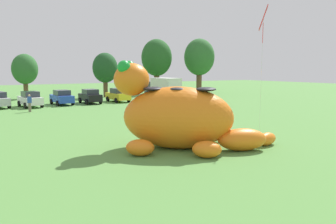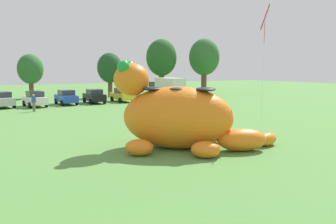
{
  "view_description": "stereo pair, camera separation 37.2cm",
  "coord_description": "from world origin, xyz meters",
  "px_view_note": "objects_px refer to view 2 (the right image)",
  "views": [
    {
      "loc": [
        -10.2,
        -15.0,
        4.12
      ],
      "look_at": [
        -1.23,
        0.29,
        1.8
      ],
      "focal_mm": 35.08,
      "sensor_mm": 36.0,
      "label": 1
    },
    {
      "loc": [
        -9.87,
        -15.19,
        4.12
      ],
      "look_at": [
        -1.23,
        0.29,
        1.8
      ],
      "focal_mm": 35.08,
      "sensor_mm": 36.0,
      "label": 2
    }
  ],
  "objects_px": {
    "car_yellow": "(122,95)",
    "spectator_mid_field": "(179,96)",
    "car_silver": "(2,100)",
    "tethered_flying_kite": "(265,20)",
    "car_black": "(94,96)",
    "car_white": "(35,99)",
    "spectator_near_inflatable": "(34,103)",
    "giant_inflatable_creature": "(178,117)",
    "car_blue": "(66,97)",
    "box_truck": "(167,88)"
  },
  "relations": [
    {
      "from": "car_black",
      "to": "spectator_mid_field",
      "type": "relative_size",
      "value": 2.42
    },
    {
      "from": "giant_inflatable_creature",
      "to": "tethered_flying_kite",
      "type": "bearing_deg",
      "value": 5.24
    },
    {
      "from": "tethered_flying_kite",
      "to": "spectator_near_inflatable",
      "type": "bearing_deg",
      "value": 120.2
    },
    {
      "from": "spectator_near_inflatable",
      "to": "spectator_mid_field",
      "type": "xyz_separation_m",
      "value": [
        16.6,
        -0.01,
        0.0
      ]
    },
    {
      "from": "giant_inflatable_creature",
      "to": "box_truck",
      "type": "distance_m",
      "value": 27.99
    },
    {
      "from": "car_silver",
      "to": "spectator_near_inflatable",
      "type": "distance_m",
      "value": 5.86
    },
    {
      "from": "car_blue",
      "to": "giant_inflatable_creature",
      "type": "bearing_deg",
      "value": -89.07
    },
    {
      "from": "spectator_mid_field",
      "to": "car_blue",
      "type": "bearing_deg",
      "value": 157.66
    },
    {
      "from": "spectator_near_inflatable",
      "to": "tethered_flying_kite",
      "type": "height_order",
      "value": "tethered_flying_kite"
    },
    {
      "from": "car_black",
      "to": "spectator_mid_field",
      "type": "distance_m",
      "value": 10.37
    },
    {
      "from": "car_silver",
      "to": "car_white",
      "type": "distance_m",
      "value": 3.33
    },
    {
      "from": "car_black",
      "to": "box_truck",
      "type": "relative_size",
      "value": 0.64
    },
    {
      "from": "car_blue",
      "to": "spectator_mid_field",
      "type": "distance_m",
      "value": 13.43
    },
    {
      "from": "car_blue",
      "to": "car_black",
      "type": "xyz_separation_m",
      "value": [
        3.32,
        -0.12,
        0.0
      ]
    },
    {
      "from": "spectator_near_inflatable",
      "to": "tethered_flying_kite",
      "type": "distance_m",
      "value": 23.01
    },
    {
      "from": "car_black",
      "to": "tethered_flying_kite",
      "type": "height_order",
      "value": "tethered_flying_kite"
    },
    {
      "from": "car_black",
      "to": "spectator_near_inflatable",
      "type": "xyz_separation_m",
      "value": [
        -7.5,
        -4.97,
        -0.01
      ]
    },
    {
      "from": "giant_inflatable_creature",
      "to": "spectator_mid_field",
      "type": "distance_m",
      "value": 23.11
    },
    {
      "from": "giant_inflatable_creature",
      "to": "car_yellow",
      "type": "relative_size",
      "value": 2.03
    },
    {
      "from": "car_yellow",
      "to": "box_truck",
      "type": "relative_size",
      "value": 0.65
    },
    {
      "from": "car_silver",
      "to": "tethered_flying_kite",
      "type": "relative_size",
      "value": 0.55
    },
    {
      "from": "car_black",
      "to": "spectator_near_inflatable",
      "type": "distance_m",
      "value": 9.0
    },
    {
      "from": "car_silver",
      "to": "car_yellow",
      "type": "xyz_separation_m",
      "value": [
        13.73,
        -0.21,
        0.0
      ]
    },
    {
      "from": "giant_inflatable_creature",
      "to": "car_blue",
      "type": "distance_m",
      "value": 24.84
    },
    {
      "from": "car_silver",
      "to": "car_white",
      "type": "xyz_separation_m",
      "value": [
        3.23,
        -0.82,
        0.0
      ]
    },
    {
      "from": "box_truck",
      "to": "spectator_mid_field",
      "type": "relative_size",
      "value": 3.8
    },
    {
      "from": "spectator_mid_field",
      "to": "tethered_flying_kite",
      "type": "height_order",
      "value": "tethered_flying_kite"
    },
    {
      "from": "car_yellow",
      "to": "box_truck",
      "type": "xyz_separation_m",
      "value": [
        6.52,
        -0.05,
        0.74
      ]
    },
    {
      "from": "box_truck",
      "to": "spectator_near_inflatable",
      "type": "xyz_separation_m",
      "value": [
        -17.68,
        -5.01,
        -0.75
      ]
    },
    {
      "from": "car_yellow",
      "to": "spectator_mid_field",
      "type": "relative_size",
      "value": 2.46
    },
    {
      "from": "giant_inflatable_creature",
      "to": "car_black",
      "type": "relative_size",
      "value": 2.06
    },
    {
      "from": "giant_inflatable_creature",
      "to": "car_blue",
      "type": "bearing_deg",
      "value": 90.93
    },
    {
      "from": "car_white",
      "to": "tethered_flying_kite",
      "type": "height_order",
      "value": "tethered_flying_kite"
    },
    {
      "from": "spectator_mid_field",
      "to": "car_yellow",
      "type": "bearing_deg",
      "value": 137.03
    },
    {
      "from": "car_yellow",
      "to": "spectator_mid_field",
      "type": "height_order",
      "value": "car_yellow"
    },
    {
      "from": "car_blue",
      "to": "car_yellow",
      "type": "distance_m",
      "value": 6.98
    },
    {
      "from": "car_blue",
      "to": "car_yellow",
      "type": "relative_size",
      "value": 1.0
    },
    {
      "from": "box_truck",
      "to": "tethered_flying_kite",
      "type": "relative_size",
      "value": 0.82
    },
    {
      "from": "car_black",
      "to": "car_silver",
      "type": "bearing_deg",
      "value": 178.3
    },
    {
      "from": "car_silver",
      "to": "tethered_flying_kite",
      "type": "height_order",
      "value": "tethered_flying_kite"
    },
    {
      "from": "car_blue",
      "to": "car_yellow",
      "type": "height_order",
      "value": "same"
    },
    {
      "from": "car_silver",
      "to": "car_yellow",
      "type": "height_order",
      "value": "same"
    },
    {
      "from": "car_silver",
      "to": "car_yellow",
      "type": "relative_size",
      "value": 1.04
    },
    {
      "from": "box_truck",
      "to": "spectator_mid_field",
      "type": "distance_m",
      "value": 5.19
    },
    {
      "from": "car_yellow",
      "to": "tethered_flying_kite",
      "type": "distance_m",
      "value": 24.99
    },
    {
      "from": "car_white",
      "to": "car_yellow",
      "type": "bearing_deg",
      "value": 3.31
    },
    {
      "from": "spectator_near_inflatable",
      "to": "spectator_mid_field",
      "type": "distance_m",
      "value": 16.6
    },
    {
      "from": "spectator_mid_field",
      "to": "car_black",
      "type": "bearing_deg",
      "value": 151.3
    },
    {
      "from": "tethered_flying_kite",
      "to": "car_white",
      "type": "bearing_deg",
      "value": 113.94
    },
    {
      "from": "car_white",
      "to": "car_blue",
      "type": "bearing_deg",
      "value": 10.33
    }
  ]
}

